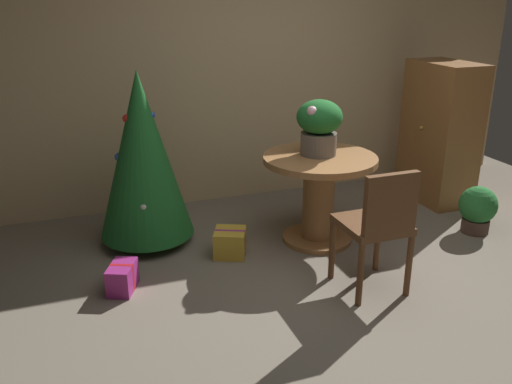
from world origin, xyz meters
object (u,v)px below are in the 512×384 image
at_px(gift_box_purple, 122,277).
at_px(potted_plant, 478,208).
at_px(gift_box_gold, 230,243).
at_px(wooden_cabinet, 440,133).
at_px(wooden_chair_near, 378,223).
at_px(flower_vase, 319,125).
at_px(holiday_tree, 142,155).
at_px(round_dining_table, 319,188).

xyz_separation_m(gift_box_purple, potted_plant, (3.04, -0.05, 0.13)).
distance_m(gift_box_gold, wooden_cabinet, 2.46).
relative_size(gift_box_gold, potted_plant, 0.78).
xyz_separation_m(wooden_chair_near, gift_box_purple, (-1.66, 0.62, -0.43)).
height_order(flower_vase, gift_box_purple, flower_vase).
xyz_separation_m(flower_vase, holiday_tree, (-1.36, 0.42, -0.23)).
height_order(round_dining_table, flower_vase, flower_vase).
bearing_deg(holiday_tree, gift_box_purple, -112.51).
bearing_deg(wooden_cabinet, flower_vase, -163.80).
bearing_deg(wooden_chair_near, wooden_cabinet, 41.86).
relative_size(holiday_tree, gift_box_purple, 4.60).
xyz_separation_m(round_dining_table, wooden_chair_near, (0.00, -0.90, 0.05)).
xyz_separation_m(flower_vase, wooden_cabinet, (1.56, 0.45, -0.31)).
xyz_separation_m(flower_vase, gift_box_gold, (-0.78, -0.06, -0.89)).
height_order(gift_box_gold, wooden_cabinet, wooden_cabinet).
relative_size(wooden_chair_near, potted_plant, 2.18).
relative_size(gift_box_gold, wooden_cabinet, 0.24).
relative_size(flower_vase, wooden_cabinet, 0.33).
xyz_separation_m(round_dining_table, wooden_cabinet, (1.56, 0.50, 0.21)).
height_order(holiday_tree, gift_box_gold, holiday_tree).
bearing_deg(potted_plant, gift_box_gold, 171.63).
distance_m(round_dining_table, potted_plant, 1.44).
bearing_deg(wooden_chair_near, flower_vase, 89.80).
bearing_deg(holiday_tree, round_dining_table, -18.99).
relative_size(flower_vase, holiday_tree, 0.31).
xyz_separation_m(wooden_cabinet, potted_plant, (-0.18, -0.83, -0.46)).
height_order(wooden_cabinet, potted_plant, wooden_cabinet).
relative_size(holiday_tree, wooden_cabinet, 1.05).
relative_size(holiday_tree, gift_box_gold, 4.41).
bearing_deg(holiday_tree, flower_vase, -17.12).
relative_size(flower_vase, wooden_chair_near, 0.49).
relative_size(gift_box_purple, wooden_cabinet, 0.23).
bearing_deg(flower_vase, gift_box_gold, -175.88).
relative_size(round_dining_table, gift_box_purple, 2.96).
distance_m(wooden_chair_near, holiday_tree, 1.93).
bearing_deg(flower_vase, wooden_chair_near, -90.20).
xyz_separation_m(wooden_chair_near, gift_box_gold, (-0.78, 0.89, -0.42)).
xyz_separation_m(round_dining_table, flower_vase, (0.00, 0.05, 0.52)).
bearing_deg(flower_vase, wooden_cabinet, 16.20).
relative_size(flower_vase, gift_box_purple, 1.43).
bearing_deg(holiday_tree, wooden_cabinet, 0.68).
distance_m(round_dining_table, flower_vase, 0.52).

